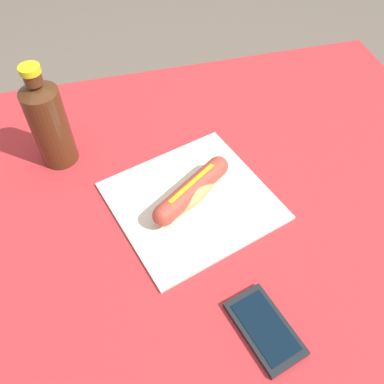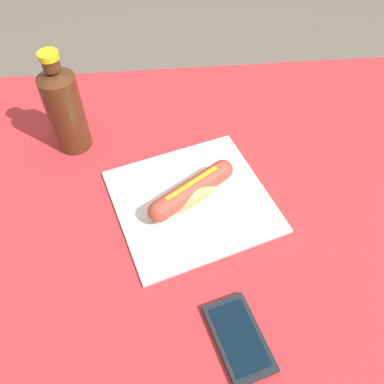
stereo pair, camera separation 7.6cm
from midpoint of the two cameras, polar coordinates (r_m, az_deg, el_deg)
name	(u,v)px [view 1 (the left image)]	position (r m, az deg, el deg)	size (l,w,h in m)	color
ground_plane	(211,323)	(1.45, 1.18, -18.21)	(6.00, 6.00, 0.00)	#6B6056
dining_table	(221,226)	(0.92, 1.78, -4.97)	(1.07, 0.86, 0.73)	brown
paper_wrapper	(192,201)	(0.78, -2.78, -1.41)	(0.29, 0.27, 0.01)	silver
hot_dog	(192,191)	(0.76, -2.87, 0.02)	(0.17, 0.13, 0.05)	tan
cell_phone	(265,328)	(0.66, 6.87, -18.86)	(0.10, 0.14, 0.01)	black
soda_bottle	(49,122)	(0.85, -22.10, 9.00)	(0.07, 0.07, 0.22)	#4C2814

